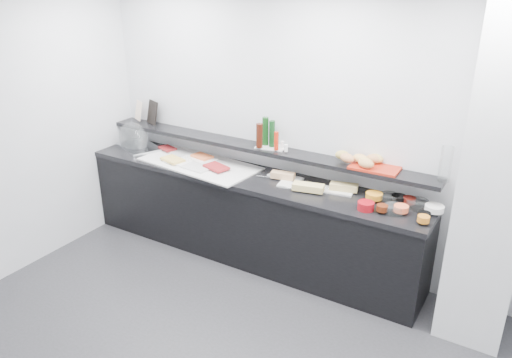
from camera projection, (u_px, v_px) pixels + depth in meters
The scene contains 55 objects.
back_wall at pixel (328, 134), 4.63m from camera, with size 5.00×0.02×2.70m, color silver.
column at pixel (499, 179), 3.64m from camera, with size 0.50×0.50×2.70m, color silver.
buffet_cabinet at pixel (248, 218), 5.08m from camera, with size 3.60×0.60×0.85m, color black.
counter_top at pixel (247, 177), 4.91m from camera, with size 3.62×0.62×0.05m, color black.
wall_shelf at pixel (257, 148), 4.95m from camera, with size 3.60×0.25×0.04m, color black.
cloche_base at pixel (139, 147), 5.59m from camera, with size 0.51×0.34×0.04m, color #B8BBBF.
cloche_dome at pixel (133, 137), 5.59m from camera, with size 0.44×0.29×0.34m, color white.
linen_runner at pixel (199, 164), 5.16m from camera, with size 1.25×0.59×0.01m, color silver.
platter_meat_a at pixel (179, 152), 5.44m from camera, with size 0.27×0.18×0.01m, color silver.
food_meat_a at pixel (167, 148), 5.50m from camera, with size 0.19×0.12×0.02m, color maroon.
platter_salmon at pixel (201, 158), 5.28m from camera, with size 0.32×0.21×0.01m, color white.
food_salmon at pixel (202, 156), 5.26m from camera, with size 0.22×0.14×0.02m, color orange.
platter_cheese at pixel (177, 162), 5.17m from camera, with size 0.26×0.17×0.01m, color white.
food_cheese at pixel (173, 159), 5.18m from camera, with size 0.24×0.16×0.02m, color #E8BE5A.
platter_meat_b at pixel (197, 167), 5.02m from camera, with size 0.29×0.19×0.01m, color silver.
food_meat_b at pixel (216, 167), 4.98m from camera, with size 0.25×0.16×0.02m, color maroon.
sandwich_plate_left at pixel (285, 177), 4.83m from camera, with size 0.34×0.15×0.01m, color silver.
sandwich_food_left at pixel (283, 175), 4.77m from camera, with size 0.23×0.09×0.06m, color tan.
tongs_left at pixel (264, 177), 4.81m from camera, with size 0.01×0.01×0.16m, color #ABAFB2.
sandwich_plate_mid at pixel (299, 186), 4.63m from camera, with size 0.39×0.17×0.01m, color silver.
sandwich_food_mid at pixel (308, 187), 4.51m from camera, with size 0.28×0.11×0.06m, color #D2BA6E.
tongs_mid at pixel (294, 188), 4.55m from camera, with size 0.01×0.01×0.16m, color silver.
sandwich_plate_right at pixel (334, 190), 4.53m from camera, with size 0.35×0.15×0.01m, color silver.
sandwich_food_right at pixel (344, 187), 4.51m from camera, with size 0.25×0.10×0.06m, color tan.
tongs_right at pixel (325, 189), 4.54m from camera, with size 0.01×0.01×0.16m, color silver.
bowl_glass_fruit at pixel (389, 198), 4.31m from camera, with size 0.17×0.17×0.07m, color silver.
fill_glass_fruit at pixel (374, 196), 4.33m from camera, with size 0.15×0.15×0.05m, color orange.
bowl_black_jam at pixel (399, 199), 4.29m from camera, with size 0.13×0.13×0.07m, color black.
fill_black_jam at pixel (409, 200), 4.25m from camera, with size 0.11×0.11×0.05m, color #5C130D.
bowl_glass_cream at pixel (417, 204), 4.21m from camera, with size 0.18×0.18×0.07m, color white.
fill_glass_cream at pixel (434, 208), 4.11m from camera, with size 0.16×0.16×0.05m, color white.
bowl_red_jam at pixel (366, 206), 4.17m from camera, with size 0.14×0.14×0.07m, color maroon.
fill_red_jam at pixel (382, 208), 4.11m from camera, with size 0.09×0.09×0.05m, color #511D0B.
bowl_glass_salmon at pixel (394, 209), 4.11m from camera, with size 0.16×0.16×0.07m, color white.
fill_glass_salmon at pixel (401, 208), 4.10m from camera, with size 0.12×0.12×0.05m, color #F9673C.
bowl_black_fruit at pixel (424, 217), 3.99m from camera, with size 0.10×0.10×0.07m, color black.
fill_black_fruit at pixel (423, 219), 3.93m from camera, with size 0.10×0.10×0.05m, color orange.
framed_print at pixel (152, 112), 5.60m from camera, with size 0.20×0.02×0.26m, color black.
print_art at pixel (139, 111), 5.68m from camera, with size 0.16×0.00×0.22m, color beige.
condiment_tray at pixel (271, 147), 4.89m from camera, with size 0.29×0.18×0.01m, color white.
bottle_green_a at pixel (272, 134), 4.84m from camera, with size 0.06×0.06×0.26m, color #0F3A16.
bottle_brown at pixel (259, 136), 4.81m from camera, with size 0.06×0.06×0.24m, color #37130A.
bottle_green_b at pixel (265, 131), 4.88m from camera, with size 0.06×0.06×0.28m, color #103D13.
bottle_hot at pixel (276, 141), 4.76m from camera, with size 0.04×0.04×0.18m, color red.
shaker_salt at pixel (283, 145), 4.82m from camera, with size 0.03×0.03×0.07m, color white.
shaker_pepper at pixel (286, 148), 4.73m from camera, with size 0.04×0.04×0.07m, color white.
bread_tray at pixel (376, 167), 4.38m from camera, with size 0.42×0.30×0.02m, color #A82312.
bread_roll_nw at pixel (342, 155), 4.52m from camera, with size 0.13×0.08×0.08m, color #B09343.
bread_roll_n at pixel (374, 159), 4.42m from camera, with size 0.13×0.09×0.08m, color #BB7A47.
bread_roll_ne at pixel (376, 159), 4.43m from camera, with size 0.14×0.09×0.08m, color tan.
bread_roll_sw at pixel (347, 158), 4.44m from camera, with size 0.15×0.09×0.08m, color #C07949.
bread_roll_s at pixel (366, 162), 4.34m from camera, with size 0.13×0.08×0.08m, color tan.
bread_roll_se at pixel (366, 164), 4.31m from camera, with size 0.14×0.09×0.08m, color #C18849.
bread_roll_mide at pixel (361, 159), 4.43m from camera, with size 0.15×0.10×0.08m, color tan.
carafe at pixel (446, 164), 4.06m from camera, with size 0.10×0.10×0.30m, color silver.
Camera 1 is at (1.71, -2.14, 2.76)m, focal length 35.00 mm.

